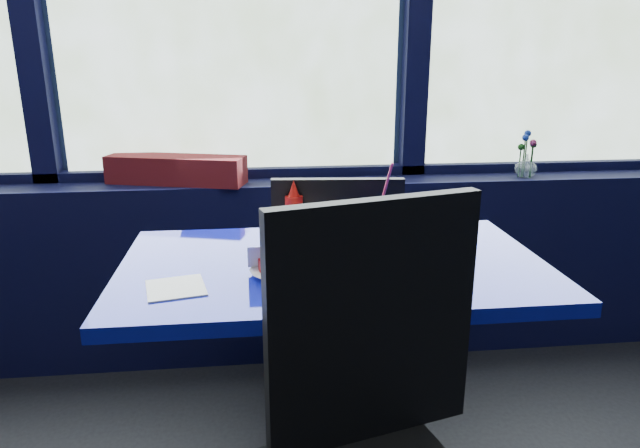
{
  "coord_description": "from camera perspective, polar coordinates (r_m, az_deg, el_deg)",
  "views": [
    {
      "loc": [
        0.09,
        0.49,
        1.32
      ],
      "look_at": [
        0.26,
        1.98,
        0.87
      ],
      "focal_mm": 32.0,
      "sensor_mm": 36.0,
      "label": 1
    }
  ],
  "objects": [
    {
      "name": "food_basket",
      "position": [
        1.54,
        -1.58,
        -3.71
      ],
      "size": [
        0.3,
        0.3,
        0.09
      ],
      "rotation": [
        0.0,
        0.0,
        -0.33
      ],
      "color": "red",
      "rests_on": "near_table"
    },
    {
      "name": "chair_near_back",
      "position": [
        1.98,
        0.89,
        -6.19
      ],
      "size": [
        0.46,
        0.47,
        0.95
      ],
      "rotation": [
        0.0,
        0.0,
        3.06
      ],
      "color": "black",
      "rests_on": "ground"
    },
    {
      "name": "ketchup_bottle",
      "position": [
        1.75,
        -2.61,
        0.77
      ],
      "size": [
        0.05,
        0.05,
        0.2
      ],
      "color": "red",
      "rests_on": "near_table"
    },
    {
      "name": "flower_vase",
      "position": [
        2.64,
        19.93,
        5.76
      ],
      "size": [
        0.12,
        0.12,
        0.2
      ],
      "rotation": [
        0.0,
        0.0,
        0.3
      ],
      "color": "silver",
      "rests_on": "window_sill"
    },
    {
      "name": "window_sill",
      "position": [
        2.55,
        -8.06,
        -4.52
      ],
      "size": [
        5.0,
        0.26,
        0.8
      ],
      "primitive_type": "cube",
      "color": "black",
      "rests_on": "ground"
    },
    {
      "name": "chair_near_front",
      "position": [
        1.16,
        4.63,
        -21.15
      ],
      "size": [
        0.58,
        0.59,
        1.06
      ],
      "rotation": [
        0.0,
        0.0,
        0.26
      ],
      "color": "black",
      "rests_on": "ground"
    },
    {
      "name": "planter_box",
      "position": [
        2.44,
        -14.19,
        5.3
      ],
      "size": [
        0.59,
        0.29,
        0.11
      ],
      "primitive_type": "cube",
      "rotation": [
        0.0,
        0.0,
        -0.28
      ],
      "color": "maroon",
      "rests_on": "window_sill"
    },
    {
      "name": "napkin",
      "position": [
        1.49,
        -14.22,
        -6.2
      ],
      "size": [
        0.17,
        0.17,
        0.0
      ],
      "primitive_type": "cube",
      "rotation": [
        0.0,
        0.0,
        0.22
      ],
      "color": "white",
      "rests_on": "near_table"
    },
    {
      "name": "near_table",
      "position": [
        1.7,
        1.31,
        -9.5
      ],
      "size": [
        1.2,
        0.7,
        0.75
      ],
      "color": "black",
      "rests_on": "ground"
    },
    {
      "name": "soda_cup",
      "position": [
        1.65,
        5.91,
        -1.0
      ],
      "size": [
        0.08,
        0.08,
        0.28
      ],
      "rotation": [
        0.0,
        0.0,
        0.0
      ],
      "color": "#0D1995",
      "rests_on": "near_table"
    }
  ]
}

